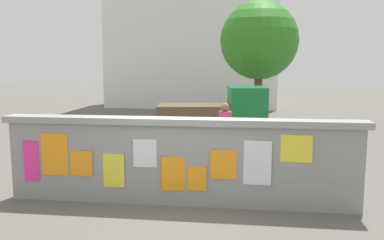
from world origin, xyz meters
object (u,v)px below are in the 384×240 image
at_px(person_walking, 225,127).
at_px(auto_rickshaw_truck, 217,115).
at_px(motorcycle, 282,154).
at_px(bicycle_near, 146,152).
at_px(tree_roadside, 259,41).
at_px(bicycle_far, 76,163).

bearing_deg(person_walking, auto_rickshaw_truck, 97.34).
xyz_separation_m(motorcycle, bicycle_near, (-3.43, 0.18, -0.10)).
xyz_separation_m(motorcycle, person_walking, (-1.42, 0.66, 0.52)).
relative_size(bicycle_near, tree_roadside, 0.32).
bearing_deg(motorcycle, tree_roadside, 92.64).
bearing_deg(bicycle_far, bicycle_near, 44.59).
height_order(motorcycle, tree_roadside, tree_roadside).
relative_size(motorcycle, bicycle_far, 1.11).
relative_size(auto_rickshaw_truck, motorcycle, 1.98).
relative_size(auto_rickshaw_truck, bicycle_near, 2.25).
xyz_separation_m(motorcycle, bicycle_far, (-4.75, -1.12, -0.10)).
xyz_separation_m(bicycle_far, person_walking, (3.33, 1.78, 0.62)).
distance_m(auto_rickshaw_truck, tree_roadside, 4.84).
distance_m(motorcycle, bicycle_far, 4.88).
height_order(auto_rickshaw_truck, motorcycle, auto_rickshaw_truck).
distance_m(bicycle_near, bicycle_far, 1.86).
height_order(auto_rickshaw_truck, bicycle_near, auto_rickshaw_truck).
distance_m(bicycle_far, person_walking, 3.83).
bearing_deg(bicycle_near, bicycle_far, -135.41).
relative_size(bicycle_far, person_walking, 1.06).
bearing_deg(bicycle_near, auto_rickshaw_truck, 66.03).
bearing_deg(tree_roadside, person_walking, -98.83).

